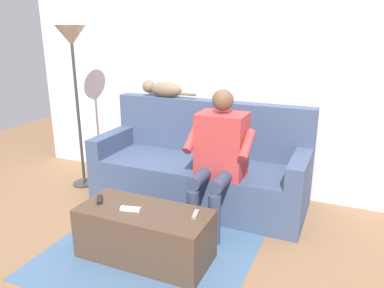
{
  "coord_description": "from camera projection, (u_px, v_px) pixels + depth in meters",
  "views": [
    {
      "loc": [
        -1.27,
        3.01,
        1.62
      ],
      "look_at": [
        0.0,
        0.08,
        0.63
      ],
      "focal_mm": 35.05,
      "sensor_mm": 36.0,
      "label": 1
    }
  ],
  "objects": [
    {
      "name": "ground_plane",
      "position": [
        167.0,
        235.0,
        3.07
      ],
      "size": [
        8.0,
        8.0,
        0.0
      ],
      "primitive_type": "plane",
      "color": "#846042"
    },
    {
      "name": "remote_black",
      "position": [
        100.0,
        200.0,
        2.8
      ],
      "size": [
        0.1,
        0.13,
        0.02
      ],
      "primitive_type": "cube",
      "rotation": [
        0.0,
        0.0,
        2.19
      ],
      "color": "black",
      "rests_on": "coffee_table"
    },
    {
      "name": "floor_lamp",
      "position": [
        72.0,
        51.0,
        3.66
      ],
      "size": [
        0.3,
        0.3,
        1.65
      ],
      "color": "#2D2D2D",
      "rests_on": "ground"
    },
    {
      "name": "remote_white",
      "position": [
        130.0,
        209.0,
        2.66
      ],
      "size": [
        0.15,
        0.07,
        0.02
      ],
      "primitive_type": "cube",
      "rotation": [
        0.0,
        0.0,
        3.36
      ],
      "color": "white",
      "rests_on": "coffee_table"
    },
    {
      "name": "floor_rug",
      "position": [
        154.0,
        247.0,
        2.89
      ],
      "size": [
        1.49,
        1.49,
        0.01
      ],
      "primitive_type": "cube",
      "color": "#426084",
      "rests_on": "ground"
    },
    {
      "name": "cat_on_backrest",
      "position": [
        162.0,
        89.0,
        3.83
      ],
      "size": [
        0.59,
        0.14,
        0.17
      ],
      "color": "#756047",
      "rests_on": "couch"
    },
    {
      "name": "remote_gray",
      "position": [
        196.0,
        214.0,
        2.58
      ],
      "size": [
        0.05,
        0.12,
        0.02
      ],
      "primitive_type": "cube",
      "rotation": [
        0.0,
        0.0,
        1.76
      ],
      "color": "gray",
      "rests_on": "coffee_table"
    },
    {
      "name": "couch",
      "position": [
        201.0,
        170.0,
        3.62
      ],
      "size": [
        2.02,
        0.77,
        0.94
      ],
      "color": "#3D4C6B",
      "rests_on": "ground"
    },
    {
      "name": "person_solo_seated",
      "position": [
        219.0,
        152.0,
        3.1
      ],
      "size": [
        0.55,
        0.6,
        1.15
      ],
      "color": "#B23838",
      "rests_on": "ground"
    },
    {
      "name": "coffee_table",
      "position": [
        145.0,
        234.0,
        2.72
      ],
      "size": [
        0.96,
        0.43,
        0.38
      ],
      "color": "#4C3828",
      "rests_on": "ground"
    },
    {
      "name": "back_wall",
      "position": [
        218.0,
        59.0,
        3.7
      ],
      "size": [
        4.42,
        0.06,
        2.66
      ],
      "primitive_type": "cube",
      "color": "silver",
      "rests_on": "ground"
    }
  ]
}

